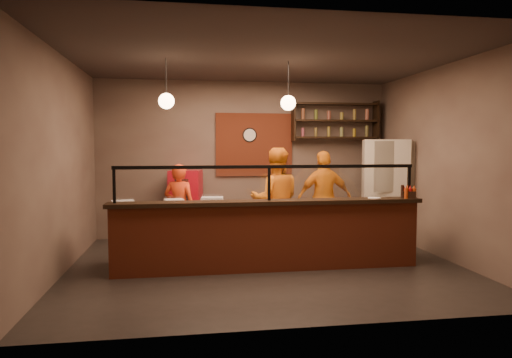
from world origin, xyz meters
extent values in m
plane|color=black|center=(0.00, 0.00, 0.00)|extent=(6.00, 6.00, 0.00)
plane|color=#352C29|center=(0.00, 0.00, 3.20)|extent=(6.00, 6.00, 0.00)
plane|color=#6D5E50|center=(0.00, 2.50, 1.60)|extent=(6.00, 0.00, 6.00)
plane|color=#6D5E50|center=(-3.00, 0.00, 1.60)|extent=(0.00, 5.00, 5.00)
plane|color=#6D5E50|center=(3.00, 0.00, 1.60)|extent=(0.00, 5.00, 5.00)
plane|color=#6D5E50|center=(0.00, -2.50, 1.60)|extent=(6.00, 0.00, 6.00)
cube|color=#953B20|center=(0.20, 2.47, 1.90)|extent=(1.60, 0.04, 1.30)
cube|color=#953B20|center=(0.00, -0.30, 0.50)|extent=(4.60, 0.25, 1.00)
cube|color=black|center=(0.00, -0.30, 1.03)|extent=(4.70, 0.37, 0.06)
cube|color=gray|center=(0.00, 0.20, 0.42)|extent=(4.60, 0.75, 0.85)
cube|color=white|center=(0.00, 0.20, 0.88)|extent=(4.60, 0.75, 0.05)
cube|color=white|center=(0.00, -0.30, 1.31)|extent=(4.40, 0.02, 0.50)
cube|color=black|center=(0.00, -0.30, 1.56)|extent=(4.50, 0.05, 0.05)
cube|color=black|center=(-2.22, -0.30, 1.31)|extent=(0.04, 0.04, 0.50)
cube|color=black|center=(0.00, -0.30, 1.31)|extent=(0.04, 0.04, 0.50)
cube|color=black|center=(2.22, -0.30, 1.31)|extent=(0.04, 0.04, 0.50)
cube|color=black|center=(1.90, 2.32, 2.05)|extent=(1.80, 0.28, 0.04)
cube|color=black|center=(1.90, 2.32, 2.40)|extent=(1.80, 0.28, 0.04)
cube|color=black|center=(1.90, 2.32, 2.75)|extent=(1.80, 0.28, 0.04)
cube|color=black|center=(1.00, 2.32, 2.40)|extent=(0.04, 0.28, 0.85)
cube|color=black|center=(2.80, 2.32, 2.40)|extent=(0.04, 0.28, 0.85)
cylinder|color=black|center=(0.10, 2.46, 2.10)|extent=(0.30, 0.04, 0.30)
cylinder|color=black|center=(-1.50, 0.20, 2.90)|extent=(0.01, 0.01, 0.60)
sphere|color=#FFC88C|center=(-1.50, 0.20, 2.55)|extent=(0.24, 0.24, 0.24)
cylinder|color=black|center=(0.40, 0.20, 2.90)|extent=(0.01, 0.01, 0.60)
sphere|color=#FFC88C|center=(0.40, 0.20, 2.55)|extent=(0.24, 0.24, 0.24)
imported|color=red|center=(-1.33, 1.17, 0.78)|extent=(0.66, 0.55, 1.56)
imported|color=orange|center=(0.34, 0.91, 0.92)|extent=(0.95, 0.77, 1.84)
imported|color=orange|center=(1.35, 1.27, 0.89)|extent=(1.05, 0.46, 1.78)
cube|color=beige|center=(2.60, 1.39, 1.00)|extent=(1.03, 0.99, 1.99)
cube|color=#AC0B1B|center=(-1.22, 2.15, 0.70)|extent=(0.69, 0.65, 1.39)
cylinder|color=silver|center=(0.47, 0.08, 0.91)|extent=(0.68, 0.68, 0.01)
cube|color=white|center=(-1.41, 0.25, 0.97)|extent=(0.32, 0.28, 0.14)
cube|color=silver|center=(-0.81, 0.22, 0.98)|extent=(0.37, 0.31, 0.17)
cube|color=white|center=(-2.15, 0.03, 0.98)|extent=(0.36, 0.32, 0.16)
cylinder|color=gold|center=(-0.76, 0.17, 0.93)|extent=(0.31, 0.07, 0.05)
cube|color=black|center=(2.20, -0.34, 1.11)|extent=(0.24, 0.21, 0.11)
cylinder|color=black|center=(2.10, -0.31, 1.16)|extent=(0.05, 0.05, 0.20)
cylinder|color=silver|center=(1.65, -0.31, 1.07)|extent=(0.24, 0.24, 0.01)
camera|label=1|loc=(-1.23, -6.93, 1.85)|focal=32.00mm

